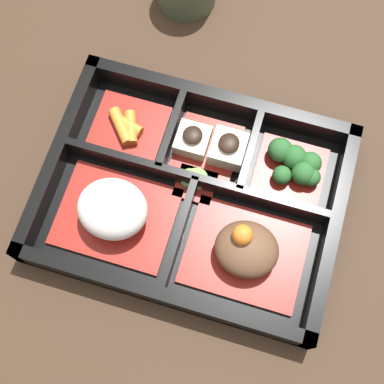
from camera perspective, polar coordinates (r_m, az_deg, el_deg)
ground_plane at (r=0.61m, az=-0.00°, el=-0.76°), size 3.00×3.00×0.00m
bento_base at (r=0.60m, az=-0.00°, el=-0.61°), size 0.33×0.25×0.01m
bento_rim at (r=0.59m, az=0.13°, el=0.18°), size 0.33×0.25×0.04m
bowl_stew at (r=0.57m, az=5.77°, el=-6.17°), size 0.13×0.10×0.06m
bowl_rice at (r=0.57m, az=-8.39°, el=-1.97°), size 0.13×0.10×0.06m
bowl_greens at (r=0.61m, az=10.88°, el=2.85°), size 0.08×0.07×0.03m
bowl_tofu at (r=0.61m, az=2.16°, el=4.97°), size 0.08×0.07×0.04m
bowl_carrots at (r=0.63m, az=-6.84°, el=6.94°), size 0.08×0.07×0.02m
bowl_pickles at (r=0.60m, az=0.27°, el=1.12°), size 0.04×0.04×0.01m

